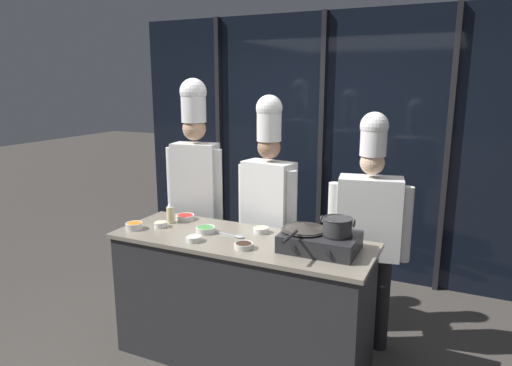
{
  "coord_description": "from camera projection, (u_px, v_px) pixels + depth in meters",
  "views": [
    {
      "loc": [
        1.38,
        -2.71,
        2.02
      ],
      "look_at": [
        0.0,
        0.25,
        1.29
      ],
      "focal_mm": 32.0,
      "sensor_mm": 36.0,
      "label": 1
    }
  ],
  "objects": [
    {
      "name": "prep_bowl_bell_pepper",
      "position": [
        185.0,
        217.0,
        3.64
      ],
      "size": [
        0.15,
        0.15,
        0.04
      ],
      "color": "white",
      "rests_on": "demo_counter"
    },
    {
      "name": "chef_head",
      "position": [
        195.0,
        175.0,
        3.92
      ],
      "size": [
        0.5,
        0.26,
        2.04
      ],
      "rotation": [
        0.0,
        0.0,
        3.31
      ],
      "color": "#232326",
      "rests_on": "ground_plane"
    },
    {
      "name": "ground_plane",
      "position": [
        242.0,
        358.0,
        3.4
      ],
      "size": [
        24.0,
        24.0,
        0.0
      ],
      "primitive_type": "plane",
      "color": "#47423D"
    },
    {
      "name": "prep_bowl_garlic",
      "position": [
        194.0,
        238.0,
        3.14
      ],
      "size": [
        0.11,
        0.11,
        0.04
      ],
      "color": "white",
      "rests_on": "demo_counter"
    },
    {
      "name": "prep_bowl_soy_glaze",
      "position": [
        244.0,
        245.0,
        3.01
      ],
      "size": [
        0.13,
        0.13,
        0.04
      ],
      "color": "white",
      "rests_on": "demo_counter"
    },
    {
      "name": "prep_bowl_chicken",
      "position": [
        261.0,
        230.0,
        3.32
      ],
      "size": [
        0.12,
        0.12,
        0.04
      ],
      "color": "white",
      "rests_on": "demo_counter"
    },
    {
      "name": "demo_counter",
      "position": [
        241.0,
        300.0,
        3.3
      ],
      "size": [
        1.86,
        0.66,
        0.94
      ],
      "color": "#2D2D30",
      "rests_on": "ground_plane"
    },
    {
      "name": "stock_pot",
      "position": [
        338.0,
        226.0,
        2.9
      ],
      "size": [
        0.22,
        0.19,
        0.11
      ],
      "color": "#333335",
      "rests_on": "portable_stove"
    },
    {
      "name": "chef_line",
      "position": [
        369.0,
        220.0,
        3.35
      ],
      "size": [
        0.59,
        0.31,
        1.81
      ],
      "rotation": [
        0.0,
        0.0,
        3.32
      ],
      "color": "#232326",
      "rests_on": "ground_plane"
    },
    {
      "name": "portable_stove",
      "position": [
        320.0,
        241.0,
        2.97
      ],
      "size": [
        0.49,
        0.38,
        0.13
      ],
      "color": "#28282B",
      "rests_on": "demo_counter"
    },
    {
      "name": "chef_sous",
      "position": [
        268.0,
        197.0,
        3.68
      ],
      "size": [
        0.53,
        0.28,
        1.92
      ],
      "rotation": [
        0.0,
        0.0,
        2.97
      ],
      "color": "#232326",
      "rests_on": "ground_plane"
    },
    {
      "name": "prep_bowl_noodles",
      "position": [
        161.0,
        224.0,
        3.45
      ],
      "size": [
        0.1,
        0.1,
        0.04
      ],
      "color": "white",
      "rests_on": "demo_counter"
    },
    {
      "name": "serving_spoon_slotted",
      "position": [
        235.0,
        236.0,
        3.23
      ],
      "size": [
        0.24,
        0.05,
        0.02
      ],
      "color": "#B2B5BA",
      "rests_on": "demo_counter"
    },
    {
      "name": "squeeze_bottle_oil",
      "position": [
        170.0,
        213.0,
        3.54
      ],
      "size": [
        0.06,
        0.06,
        0.16
      ],
      "color": "beige",
      "rests_on": "demo_counter"
    },
    {
      "name": "prep_bowl_scallions",
      "position": [
        205.0,
        229.0,
        3.32
      ],
      "size": [
        0.14,
        0.14,
        0.04
      ],
      "color": "white",
      "rests_on": "demo_counter"
    },
    {
      "name": "frying_pan",
      "position": [
        304.0,
        227.0,
        3.0
      ],
      "size": [
        0.3,
        0.52,
        0.04
      ],
      "color": "#38332D",
      "rests_on": "portable_stove"
    },
    {
      "name": "prep_bowl_carrots",
      "position": [
        134.0,
        225.0,
        3.4
      ],
      "size": [
        0.13,
        0.13,
        0.05
      ],
      "color": "white",
      "rests_on": "demo_counter"
    },
    {
      "name": "window_wall_back",
      "position": [
        322.0,
        146.0,
        4.77
      ],
      "size": [
        4.3,
        0.09,
        2.7
      ],
      "color": "black",
      "rests_on": "ground_plane"
    }
  ]
}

